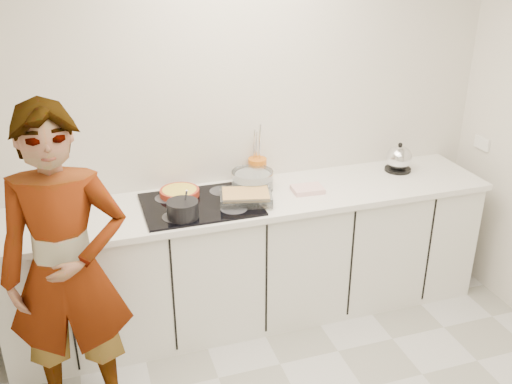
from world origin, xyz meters
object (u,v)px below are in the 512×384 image
object	(u,v)px
baking_dish	(246,196)
cook	(67,272)
utensil_crock	(257,169)
kettle	(399,159)
hob	(200,204)
tart_dish	(180,192)
mixing_bowl	(252,181)
saucepan	(183,209)

from	to	relation	value
baking_dish	cook	distance (m)	1.19
baking_dish	utensil_crock	distance (m)	0.39
kettle	utensil_crock	size ratio (longest dim) A/B	1.48
hob	tart_dish	distance (m)	0.19
cook	tart_dish	bearing A→B (deg)	51.30
tart_dish	baking_dish	bearing A→B (deg)	-30.36
hob	utensil_crock	distance (m)	0.55
baking_dish	utensil_crock	xyz separation A→B (m)	(0.19, 0.34, 0.03)
baking_dish	hob	bearing A→B (deg)	167.28
mixing_bowl	cook	bearing A→B (deg)	-151.20
saucepan	kettle	bearing A→B (deg)	10.17
tart_dish	saucepan	distance (m)	0.32
tart_dish	utensil_crock	size ratio (longest dim) A/B	1.79
tart_dish	kettle	size ratio (longest dim) A/B	1.21
utensil_crock	baking_dish	bearing A→B (deg)	-119.02
saucepan	cook	bearing A→B (deg)	-151.75
mixing_bowl	cook	distance (m)	1.38
tart_dish	utensil_crock	xyz separation A→B (m)	(0.57, 0.12, 0.04)
baking_dish	utensil_crock	world-z (taller)	utensil_crock
tart_dish	cook	distance (m)	0.99
baking_dish	mixing_bowl	distance (m)	0.23
utensil_crock	cook	size ratio (longest dim) A/B	0.09
tart_dish	kettle	bearing A→B (deg)	-1.04
baking_dish	kettle	xyz separation A→B (m)	(1.21, 0.19, 0.04)
mixing_bowl	kettle	bearing A→B (deg)	-0.38
tart_dish	kettle	world-z (taller)	kettle
hob	baking_dish	size ratio (longest dim) A/B	1.94
saucepan	baking_dish	world-z (taller)	saucepan
hob	kettle	distance (m)	1.49
utensil_crock	cook	world-z (taller)	cook
baking_dish	utensil_crock	size ratio (longest dim) A/B	2.33
kettle	cook	world-z (taller)	cook
kettle	cook	bearing A→B (deg)	-164.11
mixing_bowl	hob	bearing A→B (deg)	-160.46
hob	kettle	bearing A→B (deg)	5.02
mixing_bowl	utensil_crock	bearing A→B (deg)	60.23
tart_dish	utensil_crock	bearing A→B (deg)	11.65
hob	utensil_crock	world-z (taller)	utensil_crock
hob	saucepan	world-z (taller)	saucepan
baking_dish	mixing_bowl	xyz separation A→B (m)	(0.11, 0.20, 0.01)
tart_dish	kettle	xyz separation A→B (m)	(1.59, -0.03, 0.05)
baking_dish	cook	world-z (taller)	cook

